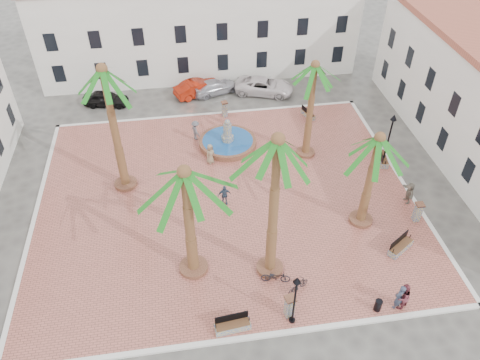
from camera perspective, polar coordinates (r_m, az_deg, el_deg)
The scene contains 35 objects.
ground at distance 33.07m, azimuth -1.71°, elevation -2.28°, with size 120.00×120.00×0.00m, color #56544F.
plaza at distance 33.02m, azimuth -1.72°, elevation -2.18°, with size 26.00×22.00×0.15m, color #AD5C4E.
kerb_n at distance 41.73m, azimuth -3.68°, elevation 8.01°, with size 26.30×0.30×0.16m, color silver.
kerb_s at distance 26.09m, azimuth 1.56°, elevation -18.60°, with size 26.30×0.30×0.16m, color silver.
kerb_e at distance 36.46m, azimuth 18.99°, elevation 0.04°, with size 0.30×22.30×0.16m, color silver.
kerb_w at distance 34.49m, azimuth -23.73°, elevation -4.21°, with size 0.30×22.30×0.16m, color silver.
building_north at distance 47.61m, azimuth -5.10°, elevation 18.57°, with size 30.40×7.40×9.50m.
fountain at distance 37.60m, azimuth -1.51°, elevation 4.73°, with size 4.60×4.60×2.38m.
palm_nw at distance 30.32m, azimuth -16.17°, elevation 11.30°, with size 5.30×5.30×9.58m.
palm_sw at distance 23.97m, azimuth -6.66°, elevation -0.69°, with size 5.62×5.62×7.92m.
palm_s at distance 22.60m, azimuth 4.54°, elevation 3.00°, with size 5.21×5.21×9.91m.
palm_e at distance 28.53m, azimuth 16.39°, elevation 3.65°, with size 5.07×5.07×7.11m.
palm_ne at distance 33.60m, azimuth 9.03°, elevation 12.48°, with size 4.74×4.74×7.92m.
bench_s at distance 26.02m, azimuth -0.91°, elevation -17.33°, with size 1.97×0.77×1.01m.
bench_se at distance 30.99m, azimuth 18.97°, elevation -7.70°, with size 1.93×1.53×1.01m.
bench_e at distance 37.50m, azimuth 16.93°, elevation 2.54°, with size 0.91×1.97×1.00m.
bench_ne at distance 41.52m, azimuth 8.27°, elevation 7.97°, with size 0.97×1.67×0.84m.
lamppost_s at distance 24.56m, azimuth 6.80°, elevation -13.45°, with size 0.41×0.41×3.79m.
lamppost_e at distance 35.88m, azimuth 17.88°, elevation 5.70°, with size 0.47×0.47×4.34m.
bollard_se at distance 26.20m, azimuth 6.06°, elevation -15.04°, with size 0.65×0.65×1.55m.
bollard_n at distance 40.90m, azimuth -1.90°, elevation 8.67°, with size 0.61×0.61×1.42m.
bollard_e at distance 32.94m, azimuth 20.85°, elevation -3.64°, with size 0.54×0.54×1.47m.
litter_bin at distance 27.66m, azimuth 16.48°, elevation -14.43°, with size 0.40×0.40×0.77m, color black.
cyclist_a at distance 27.66m, azimuth 18.84°, elevation -13.35°, with size 0.67×0.44×1.83m, color #30374B.
bicycle_a at distance 27.74m, azimuth 4.37°, elevation -11.65°, with size 0.60×1.73×0.91m, color black.
cyclist_b at distance 27.74m, azimuth 19.25°, elevation -13.25°, with size 0.89×0.69×1.83m, color maroon.
bicycle_b at distance 27.51m, azimuth 7.13°, elevation -12.62°, with size 0.41×1.47×0.88m, color black.
pedestrian_fountain_a at distance 35.51m, azimuth -3.65°, elevation 3.21°, with size 0.81×0.53×1.66m, color #837256.
pedestrian_fountain_b at distance 31.94m, azimuth -1.92°, elevation -1.85°, with size 0.93×0.39×1.59m, color #32455A.
pedestrian_north at distance 38.08m, azimuth -5.43°, elevation 6.04°, with size 1.11×0.64×1.72m, color #504F55.
pedestrian_east at distance 34.12m, azimuth 19.92°, elevation -1.44°, with size 1.53×0.49×1.65m, color slate.
car_black at distance 44.43m, azimuth -16.04°, elevation 9.53°, with size 1.60×3.99×1.36m, color black.
car_red at distance 44.47m, azimuth -5.11°, elevation 11.15°, with size 1.59×4.55×1.50m, color #961A08.
car_silver at distance 44.70m, azimuth -3.08°, elevation 11.27°, with size 1.81×4.46×1.29m, color #B4B3BC.
car_white at distance 44.63m, azimuth 2.97°, elevation 11.37°, with size 2.49×5.40×1.50m, color silver.
Camera 1 is at (-2.69, -24.11, 22.48)m, focal length 35.00 mm.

